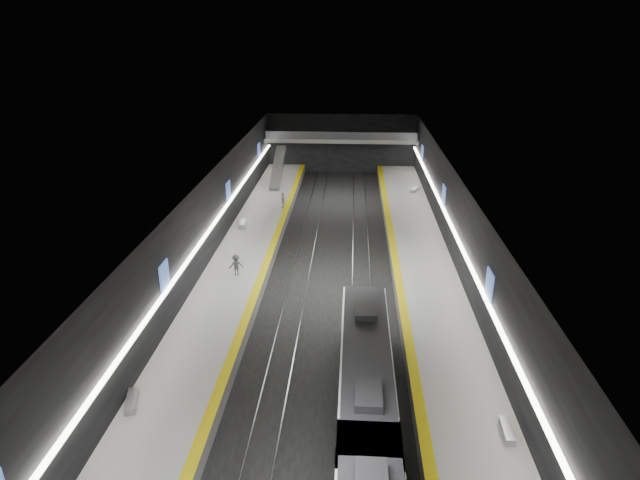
# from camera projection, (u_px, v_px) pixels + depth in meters

# --- Properties ---
(ground) EXTENTS (70.00, 70.00, 0.00)m
(ground) POSITION_uv_depth(u_px,v_px,m) (329.00, 289.00, 41.70)
(ground) COLOR black
(ground) RESTS_ON ground
(ceiling) EXTENTS (20.00, 70.00, 0.04)m
(ceiling) POSITION_uv_depth(u_px,v_px,m) (330.00, 190.00, 38.67)
(ceiling) COLOR beige
(ceiling) RESTS_ON wall_left
(wall_left) EXTENTS (0.04, 70.00, 8.00)m
(wall_left) POSITION_uv_depth(u_px,v_px,m) (199.00, 238.00, 40.76)
(wall_left) COLOR black
(wall_left) RESTS_ON ground
(wall_right) EXTENTS (0.04, 70.00, 8.00)m
(wall_right) POSITION_uv_depth(u_px,v_px,m) (464.00, 245.00, 39.61)
(wall_right) COLOR black
(wall_right) RESTS_ON ground
(wall_back) EXTENTS (20.00, 0.04, 8.00)m
(wall_back) POSITION_uv_depth(u_px,v_px,m) (341.00, 144.00, 72.53)
(wall_back) COLOR black
(wall_back) RESTS_ON ground
(platform_left) EXTENTS (5.00, 70.00, 1.00)m
(platform_left) POSITION_uv_depth(u_px,v_px,m) (234.00, 280.00, 41.94)
(platform_left) COLOR slate
(platform_left) RESTS_ON ground
(tile_surface_left) EXTENTS (5.00, 70.00, 0.02)m
(tile_surface_left) POSITION_uv_depth(u_px,v_px,m) (234.00, 274.00, 41.74)
(tile_surface_left) COLOR #A1A19C
(tile_surface_left) RESTS_ON platform_left
(tactile_strip_left) EXTENTS (0.60, 70.00, 0.02)m
(tactile_strip_left) POSITION_uv_depth(u_px,v_px,m) (262.00, 275.00, 41.61)
(tactile_strip_left) COLOR yellow
(tactile_strip_left) RESTS_ON platform_left
(platform_right) EXTENTS (5.00, 70.00, 1.00)m
(platform_right) POSITION_uv_depth(u_px,v_px,m) (427.00, 286.00, 41.08)
(platform_right) COLOR slate
(platform_right) RESTS_ON ground
(tile_surface_right) EXTENTS (5.00, 70.00, 0.02)m
(tile_surface_right) POSITION_uv_depth(u_px,v_px,m) (427.00, 280.00, 40.88)
(tile_surface_right) COLOR #A1A19C
(tile_surface_right) RESTS_ON platform_right
(tactile_strip_right) EXTENTS (0.60, 70.00, 0.02)m
(tactile_strip_right) POSITION_uv_depth(u_px,v_px,m) (398.00, 279.00, 41.01)
(tactile_strip_right) COLOR yellow
(tactile_strip_right) RESTS_ON platform_right
(rails) EXTENTS (6.52, 70.00, 0.12)m
(rails) POSITION_uv_depth(u_px,v_px,m) (329.00, 288.00, 41.67)
(rails) COLOR gray
(rails) RESTS_ON ground
(train) EXTENTS (2.69, 27.31, 3.60)m
(train) POSITION_uv_depth(u_px,v_px,m) (368.00, 472.00, 21.90)
(train) COLOR #10183A
(train) RESTS_ON ground
(ad_posters) EXTENTS (19.94, 53.50, 2.20)m
(ad_posters) POSITION_uv_depth(u_px,v_px,m) (330.00, 230.00, 40.92)
(ad_posters) COLOR #446BCC
(ad_posters) RESTS_ON wall_left
(cove_light_left) EXTENTS (0.25, 68.60, 0.12)m
(cove_light_left) POSITION_uv_depth(u_px,v_px,m) (202.00, 241.00, 40.82)
(cove_light_left) COLOR white
(cove_light_left) RESTS_ON wall_left
(cove_light_right) EXTENTS (0.25, 68.60, 0.12)m
(cove_light_right) POSITION_uv_depth(u_px,v_px,m) (461.00, 247.00, 39.70)
(cove_light_right) COLOR white
(cove_light_right) RESTS_ON wall_right
(mezzanine_bridge) EXTENTS (20.00, 3.00, 1.50)m
(mezzanine_bridge) POSITION_uv_depth(u_px,v_px,m) (341.00, 139.00, 70.23)
(mezzanine_bridge) COLOR gray
(mezzanine_bridge) RESTS_ON wall_left
(escalator) EXTENTS (1.20, 7.50, 3.92)m
(escalator) POSITION_uv_depth(u_px,v_px,m) (278.00, 167.00, 65.06)
(escalator) COLOR #99999E
(escalator) RESTS_ON platform_left
(bench_left_near) EXTENTS (0.91, 1.84, 0.43)m
(bench_left_near) POSITION_uv_depth(u_px,v_px,m) (132.00, 401.00, 27.45)
(bench_left_near) COLOR #99999E
(bench_left_near) RESTS_ON platform_left
(bench_left_far) EXTENTS (0.87, 2.02, 0.48)m
(bench_left_far) POSITION_uv_depth(u_px,v_px,m) (242.00, 224.00, 51.56)
(bench_left_far) COLOR #99999E
(bench_left_far) RESTS_ON platform_left
(bench_right_near) EXTENTS (0.54, 1.69, 0.41)m
(bench_right_near) POSITION_uv_depth(u_px,v_px,m) (507.00, 431.00, 25.45)
(bench_right_near) COLOR #99999E
(bench_right_near) RESTS_ON platform_right
(bench_right_far) EXTENTS (1.08, 1.69, 0.40)m
(bench_right_far) POSITION_uv_depth(u_px,v_px,m) (414.00, 190.00, 62.17)
(bench_right_far) COLOR #99999E
(bench_right_far) RESTS_ON platform_right
(passenger_left_a) EXTENTS (0.44, 0.99, 1.66)m
(passenger_left_a) POSITION_uv_depth(u_px,v_px,m) (283.00, 201.00, 56.44)
(passenger_left_a) COLOR beige
(passenger_left_a) RESTS_ON platform_left
(passenger_left_b) EXTENTS (1.23, 0.91, 1.70)m
(passenger_left_b) POSITION_uv_depth(u_px,v_px,m) (236.00, 265.00, 41.36)
(passenger_left_b) COLOR #3E3E45
(passenger_left_b) RESTS_ON platform_left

